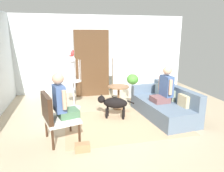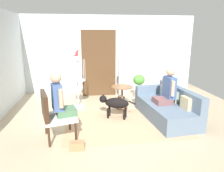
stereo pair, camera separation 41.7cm
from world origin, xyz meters
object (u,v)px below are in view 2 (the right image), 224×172
at_px(dog, 115,103).
at_px(potted_plant, 139,84).
at_px(parrot, 77,53).
at_px(armoire_cabinet, 98,63).
at_px(couch, 167,107).
at_px(armchair, 52,112).
at_px(round_end_table, 122,93).
at_px(person_on_couch, 167,89).
at_px(bird_cage_stand, 78,80).
at_px(handbag, 77,146).
at_px(person_on_armchair, 60,98).
at_px(column_lamp, 121,79).

xyz_separation_m(dog, potted_plant, (1.03, 1.62, 0.06)).
xyz_separation_m(parrot, armoire_cabinet, (0.67, 1.36, -0.45)).
xyz_separation_m(couch, armchair, (-2.65, -0.76, 0.29)).
relative_size(armchair, round_end_table, 1.51).
distance_m(couch, person_on_couch, 0.48).
relative_size(parrot, potted_plant, 0.23).
bearing_deg(person_on_couch, potted_plant, 96.91).
relative_size(round_end_table, dog, 0.74).
bearing_deg(bird_cage_stand, armoire_cabinet, 63.64).
distance_m(armchair, handbag, 0.83).
xyz_separation_m(round_end_table, handbag, (-1.19, -2.02, -0.37)).
relative_size(armchair, parrot, 5.60).
relative_size(couch, round_end_table, 3.08).
relative_size(person_on_armchair, handbag, 3.33).
distance_m(round_end_table, dog, 0.70).
xyz_separation_m(armchair, person_on_armchair, (0.15, 0.04, 0.27)).
bearing_deg(parrot, person_on_couch, -27.36).
xyz_separation_m(couch, person_on_couch, (-0.04, -0.04, 0.48)).
xyz_separation_m(person_on_couch, potted_plant, (-0.22, 1.82, -0.32)).
xyz_separation_m(armchair, person_on_couch, (2.62, 0.71, 0.19)).
relative_size(parrot, handbag, 0.65).
relative_size(column_lamp, handbag, 4.91).
bearing_deg(armchair, parrot, 76.30).
distance_m(couch, dog, 1.30).
bearing_deg(couch, column_lamp, 115.30).
bearing_deg(person_on_armchair, person_on_couch, 15.20).
bearing_deg(handbag, person_on_armchair, 121.95).
height_order(couch, armoire_cabinet, armoire_cabinet).
xyz_separation_m(couch, dog, (-1.28, 0.16, 0.10)).
bearing_deg(armchair, armoire_cabinet, 70.81).
bearing_deg(dog, person_on_armchair, -144.43).
xyz_separation_m(dog, parrot, (-0.92, 0.92, 1.16)).
relative_size(bird_cage_stand, parrot, 8.42).
relative_size(round_end_table, handbag, 2.41).
height_order(person_on_armchair, dog, person_on_armchair).
bearing_deg(couch, round_end_table, 141.64).
bearing_deg(round_end_table, person_on_armchair, -135.05).
bearing_deg(dog, round_end_table, 65.49).
height_order(person_on_couch, handbag, person_on_couch).
distance_m(column_lamp, armoire_cabinet, 1.06).
height_order(bird_cage_stand, parrot, parrot).
relative_size(person_on_couch, potted_plant, 1.16).
relative_size(potted_plant, handbag, 2.88).
distance_m(bird_cage_stand, armoire_cabinet, 1.55).
height_order(person_on_couch, person_on_armchair, person_on_armchair).
relative_size(armchair, bird_cage_stand, 0.66).
bearing_deg(armoire_cabinet, handbag, -99.91).
xyz_separation_m(round_end_table, armoire_cabinet, (-0.54, 1.65, 0.65)).
bearing_deg(parrot, dog, -45.02).
xyz_separation_m(dog, armoire_cabinet, (-0.26, 2.29, 0.71)).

